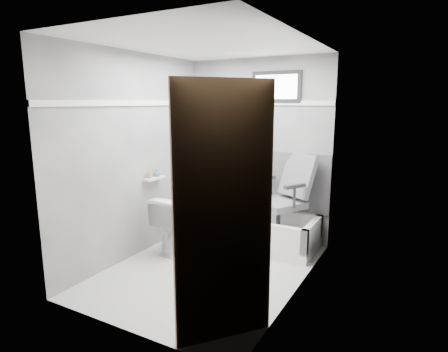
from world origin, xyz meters
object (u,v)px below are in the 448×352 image
Objects in this scene: bathtub at (258,229)px; toilet at (179,223)px; soap_bottle_a at (150,174)px; office_chair at (279,197)px; soap_bottle_b at (157,173)px; door at (236,233)px.

bathtub is 1.03m from toilet.
office_chair is at bearing 29.83° from soap_bottle_a.
soap_bottle_b is (-0.32, 0.01, 0.61)m from toilet.
soap_bottle_b is at bearing 89.90° from soap_bottle_a.
toilet reaches higher than bathtub.
door is 2.49m from soap_bottle_b.
soap_bottle_b is at bearing -125.63° from office_chair.
toilet is 0.71m from soap_bottle_a.
toilet is 2.34m from door.
bathtub is 1.48m from soap_bottle_b.
soap_bottle_b is (-1.12, -0.62, 0.75)m from bathtub.
door is at bearing -70.11° from bathtub.
office_chair is (0.26, 0.03, 0.46)m from bathtub.
bathtub is at bearing -140.07° from toilet.
soap_bottle_a is (-1.12, -0.76, 0.76)m from bathtub.
soap_bottle_b is at bearing 140.34° from door.
soap_bottle_a is (-1.92, 1.45, -0.03)m from door.
toilet is at bearing -119.03° from office_chair.
soap_bottle_a is at bearing -145.91° from bathtub.
toilet is 6.72× the size of soap_bottle_b.
office_chair is 2.33m from door.
soap_bottle_a reaches higher than bathtub.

